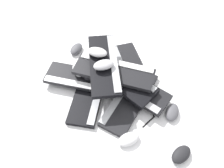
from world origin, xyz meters
The scene contains 18 objects.
ground_plane centered at (0.00, 0.00, 0.00)m, with size 3.20×3.20×0.00m, color white.
keyboard_0 centered at (0.12, 0.09, 0.01)m, with size 0.27×0.46×0.03m.
keyboard_1 centered at (-0.02, 0.26, 0.01)m, with size 0.46×0.34×0.03m.
keyboard_2 centered at (-0.08, -0.03, 0.01)m, with size 0.38×0.44×0.03m.
keyboard_3 centered at (0.07, 0.14, 0.04)m, with size 0.46×0.22×0.03m.
keyboard_4 centered at (-0.15, -0.01, 0.04)m, with size 0.45×0.37×0.03m.
keyboard_5 centered at (0.00, 0.13, 0.07)m, with size 0.45×0.17×0.03m.
keyboard_6 centered at (-0.03, 0.12, 0.10)m, with size 0.46×0.35×0.03m.
keyboard_7 centered at (-0.09, 0.10, 0.13)m, with size 0.44×0.39×0.03m.
mouse_0 centered at (-0.39, 0.12, 0.02)m, with size 0.11×0.07×0.04m, color #4C4C51.
mouse_1 centered at (-0.20, -0.01, 0.08)m, with size 0.11×0.07×0.04m, color silver.
mouse_2 centered at (-0.14, 0.01, 0.08)m, with size 0.11×0.07×0.04m, color black.
mouse_3 centered at (-0.06, 0.07, 0.17)m, with size 0.11×0.07×0.04m, color #B7B7BC.
mouse_4 centered at (0.49, 0.04, 0.02)m, with size 0.11×0.07×0.04m, color black.
mouse_5 centered at (-0.16, 0.11, 0.17)m, with size 0.11×0.07×0.04m, color silver.
mouse_6 centered at (0.27, -0.08, 0.02)m, with size 0.11×0.07×0.04m, color silver.
mouse_7 centered at (0.33, 0.19, 0.02)m, with size 0.11×0.07×0.04m, color #4C4C51.
cable_0 centered at (0.03, 0.12, 0.00)m, with size 0.52×0.27×0.01m.
Camera 1 is at (0.52, -0.43, 1.02)m, focal length 35.00 mm.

